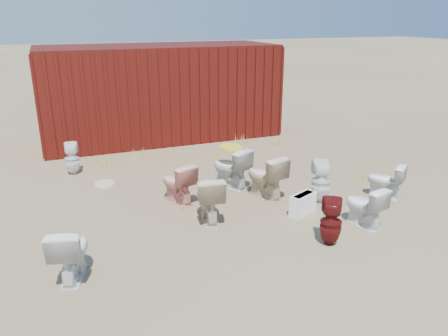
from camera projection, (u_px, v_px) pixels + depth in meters
name	position (u px, v px, depth m)	size (l,w,h in m)	color
ground	(237.00, 209.00, 7.40)	(100.00, 100.00, 0.00)	brown
shipping_container	(160.00, 92.00, 11.56)	(6.00, 2.40, 2.40)	#4D0F0C
toilet_front_a	(70.00, 252.00, 5.36)	(0.41, 0.72, 0.73)	white
toilet_front_pink	(178.00, 183.00, 7.57)	(0.41, 0.72, 0.73)	#F79F8F
toilet_front_c	(365.00, 206.00, 6.73)	(0.37, 0.66, 0.67)	white
toilet_front_maroon	(331.00, 222.00, 6.17)	(0.31, 0.32, 0.69)	#59100F
toilet_front_e	(385.00, 181.00, 7.80)	(0.36, 0.63, 0.64)	white
toilet_back_a	(72.00, 159.00, 8.96)	(0.30, 0.30, 0.66)	white
toilet_back_beige_left	(209.00, 198.00, 6.89)	(0.44, 0.76, 0.78)	beige
toilet_back_beige_right	(265.00, 176.00, 7.76)	(0.45, 0.79, 0.81)	beige
toilet_back_yellowlid	(231.00, 168.00, 8.22)	(0.44, 0.77, 0.79)	silver
toilet_back_e	(321.00, 182.00, 7.60)	(0.34, 0.34, 0.75)	white
yellow_lid	(231.00, 147.00, 8.09)	(0.40, 0.50, 0.03)	yellow
loose_tank	(303.00, 204.00, 7.18)	(0.50, 0.20, 0.35)	white
loose_lid_near	(105.00, 184.00, 8.49)	(0.38, 0.49, 0.02)	#C6BB8F
loose_lid_far	(190.00, 177.00, 8.86)	(0.36, 0.47, 0.02)	beige
weed_clump_a	(102.00, 163.00, 9.28)	(0.36, 0.36, 0.28)	#A99D43
weed_clump_b	(216.00, 153.00, 10.04)	(0.32, 0.32, 0.25)	#A99D43
weed_clump_c	(274.00, 141.00, 10.95)	(0.36, 0.36, 0.28)	#A99D43
weed_clump_d	(138.00, 152.00, 10.08)	(0.30, 0.30, 0.24)	#A99D43
weed_clump_e	(243.00, 140.00, 11.02)	(0.34, 0.34, 0.26)	#A99D43
weed_clump_f	(363.00, 175.00, 8.72)	(0.28, 0.28, 0.21)	#A99D43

